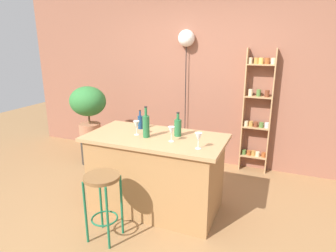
# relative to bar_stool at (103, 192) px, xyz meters

# --- Properties ---
(ground) EXTENTS (12.00, 12.00, 0.00)m
(ground) POSITION_rel_bar_stool_xyz_m (0.24, 0.42, -0.52)
(ground) COLOR olive
(back_wall) EXTENTS (6.40, 0.10, 2.80)m
(back_wall) POSITION_rel_bar_stool_xyz_m (0.24, 2.37, 0.88)
(back_wall) COLOR #8C5642
(back_wall) RESTS_ON ground
(kitchen_counter) EXTENTS (1.57, 0.82, 0.89)m
(kitchen_counter) POSITION_rel_bar_stool_xyz_m (0.24, 0.72, -0.07)
(kitchen_counter) COLOR #9E7042
(kitchen_counter) RESTS_ON ground
(bar_stool) EXTENTS (0.35, 0.35, 0.69)m
(bar_stool) POSITION_rel_bar_stool_xyz_m (0.00, 0.00, 0.00)
(bar_stool) COLOR #196642
(bar_stool) RESTS_ON ground
(spice_shelf) EXTENTS (0.41, 0.15, 1.84)m
(spice_shelf) POSITION_rel_bar_stool_xyz_m (1.19, 2.23, 0.43)
(spice_shelf) COLOR tan
(spice_shelf) RESTS_ON ground
(plant_stool) EXTENTS (0.33, 0.33, 0.45)m
(plant_stool) POSITION_rel_bar_stool_xyz_m (-1.28, 1.53, -0.29)
(plant_stool) COLOR #2D2823
(plant_stool) RESTS_ON ground
(potted_plant) EXTENTS (0.58, 0.52, 0.81)m
(potted_plant) POSITION_rel_bar_stool_xyz_m (-1.28, 1.53, 0.44)
(potted_plant) COLOR #A86B4C
(potted_plant) RESTS_ON plant_stool
(bottle_wine_red) EXTENTS (0.08, 0.08, 0.27)m
(bottle_wine_red) POSITION_rel_bar_stool_xyz_m (0.47, 0.83, 0.48)
(bottle_wine_red) COLOR #236638
(bottle_wine_red) RESTS_ON kitchen_counter
(bottle_spirits_clear) EXTENTS (0.08, 0.08, 0.35)m
(bottle_spirits_clear) POSITION_rel_bar_stool_xyz_m (0.16, 0.65, 0.51)
(bottle_spirits_clear) COLOR #236638
(bottle_spirits_clear) RESTS_ON kitchen_counter
(bottle_sauce_amber) EXTENTS (0.06, 0.06, 0.23)m
(bottle_sauce_amber) POSITION_rel_bar_stool_xyz_m (-0.06, 0.92, 0.47)
(bottle_sauce_amber) COLOR navy
(bottle_sauce_amber) RESTS_ON kitchen_counter
(wine_glass_left) EXTENTS (0.07, 0.07, 0.16)m
(wine_glass_left) POSITION_rel_bar_stool_xyz_m (0.79, 0.53, 0.50)
(wine_glass_left) COLOR silver
(wine_glass_left) RESTS_ON kitchen_counter
(wine_glass_center) EXTENTS (0.07, 0.07, 0.16)m
(wine_glass_center) POSITION_rel_bar_stool_xyz_m (0.02, 0.69, 0.50)
(wine_glass_center) COLOR silver
(wine_glass_center) RESTS_ON kitchen_counter
(wine_glass_right) EXTENTS (0.07, 0.07, 0.16)m
(wine_glass_right) POSITION_rel_bar_stool_xyz_m (0.47, 0.62, 0.50)
(wine_glass_right) COLOR silver
(wine_glass_right) RESTS_ON kitchen_counter
(pendant_globe_light) EXTENTS (0.25, 0.25, 2.09)m
(pendant_globe_light) POSITION_rel_bar_stool_xyz_m (0.06, 2.26, 1.43)
(pendant_globe_light) COLOR black
(pendant_globe_light) RESTS_ON ground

